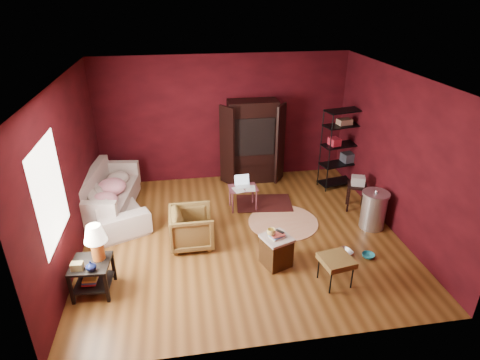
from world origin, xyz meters
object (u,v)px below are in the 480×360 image
object	(u,v)px
tv_armoire	(252,140)
wire_shelving	(342,145)
sofa	(109,193)
side_table	(93,253)
armchair	(192,226)
laptop_desk	(243,189)
hamper	(276,250)

from	to	relation	value
tv_armoire	wire_shelving	bearing A→B (deg)	-17.77
sofa	side_table	distance (m)	2.25
armchair	laptop_desk	distance (m)	1.54
hamper	side_table	bearing A→B (deg)	-176.71
side_table	sofa	bearing A→B (deg)	92.59
wire_shelving	tv_armoire	bearing A→B (deg)	149.32
laptop_desk	tv_armoire	world-z (taller)	tv_armoire
sofa	wire_shelving	bearing A→B (deg)	-106.42
side_table	laptop_desk	xyz separation A→B (m)	(2.49, 2.04, -0.22)
laptop_desk	wire_shelving	bearing A→B (deg)	14.41
hamper	laptop_desk	bearing A→B (deg)	96.77
laptop_desk	wire_shelving	world-z (taller)	wire_shelving
side_table	wire_shelving	world-z (taller)	wire_shelving
armchair	laptop_desk	world-z (taller)	armchair
tv_armoire	side_table	bearing A→B (deg)	-130.25
wire_shelving	armchair	bearing A→B (deg)	-163.99
armchair	tv_armoire	distance (m)	2.90
side_table	laptop_desk	world-z (taller)	side_table
hamper	wire_shelving	xyz separation A→B (m)	(2.05, 2.56, 0.69)
armchair	hamper	world-z (taller)	armchair
wire_shelving	side_table	bearing A→B (deg)	-162.41
sofa	tv_armoire	bearing A→B (deg)	-91.95
hamper	wire_shelving	distance (m)	3.35
armchair	tv_armoire	world-z (taller)	tv_armoire
laptop_desk	sofa	bearing A→B (deg)	173.39
hamper	tv_armoire	bearing A→B (deg)	86.40
laptop_desk	tv_armoire	distance (m)	1.47
armchair	laptop_desk	xyz separation A→B (m)	(1.07, 1.11, 0.05)
side_table	wire_shelving	size ratio (longest dim) A/B	0.61
wire_shelving	laptop_desk	bearing A→B (deg)	-175.51
hamper	armchair	bearing A→B (deg)	149.20
wire_shelving	hamper	bearing A→B (deg)	-140.83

